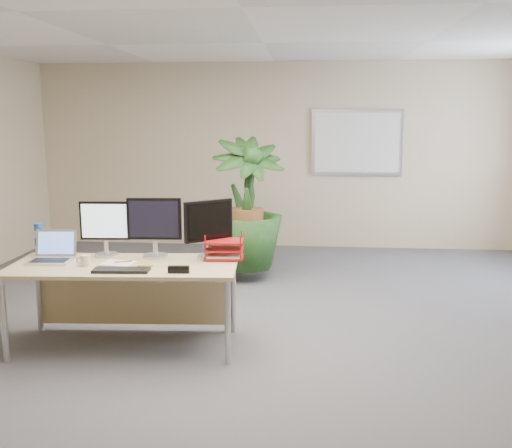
# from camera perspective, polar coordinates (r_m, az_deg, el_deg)

# --- Properties ---
(floor) EXTENTS (8.00, 8.00, 0.00)m
(floor) POSITION_cam_1_polar(r_m,az_deg,el_deg) (4.83, -1.32, -12.49)
(floor) COLOR #4B4B51
(floor) RESTS_ON ground
(back_wall) EXTENTS (7.00, 0.04, 2.70)m
(back_wall) POSITION_cam_1_polar(r_m,az_deg,el_deg) (8.45, 1.80, 6.82)
(back_wall) COLOR tan
(back_wall) RESTS_ON floor
(ceiling) EXTENTS (7.00, 8.00, 0.02)m
(ceiling) POSITION_cam_1_polar(r_m,az_deg,el_deg) (4.52, -1.47, 20.85)
(ceiling) COLOR silver
(ceiling) RESTS_ON back_wall
(whiteboard) EXTENTS (1.30, 0.04, 0.95)m
(whiteboard) POSITION_cam_1_polar(r_m,az_deg,el_deg) (8.42, 10.05, 8.01)
(whiteboard) COLOR silver
(whiteboard) RESTS_ON back_wall
(desk) EXTENTS (1.90, 0.90, 0.71)m
(desk) POSITION_cam_1_polar(r_m,az_deg,el_deg) (4.95, -12.68, -5.30)
(desk) COLOR tan
(desk) RESTS_ON floor
(floor_plant) EXTENTS (1.11, 1.11, 1.50)m
(floor_plant) POSITION_cam_1_polar(r_m,az_deg,el_deg) (6.68, -0.95, 0.67)
(floor_plant) COLOR #153915
(floor_plant) RESTS_ON floor
(monitor_left) EXTENTS (0.43, 0.19, 0.48)m
(monitor_left) POSITION_cam_1_polar(r_m,az_deg,el_deg) (5.09, -14.86, -0.08)
(monitor_left) COLOR #BBBAC0
(monitor_left) RESTS_ON desk
(monitor_right) EXTENTS (0.46, 0.21, 0.51)m
(monitor_right) POSITION_cam_1_polar(r_m,az_deg,el_deg) (4.94, -10.12, 0.06)
(monitor_right) COLOR #BBBAC0
(monitor_right) RESTS_ON desk
(monitor_dark) EXTENTS (0.37, 0.32, 0.50)m
(monitor_dark) POSITION_cam_1_polar(r_m,az_deg,el_deg) (4.86, -4.75, -0.11)
(monitor_dark) COLOR #BBBAC0
(monitor_dark) RESTS_ON desk
(laptop) EXTENTS (0.37, 0.32, 0.25)m
(laptop) POSITION_cam_1_polar(r_m,az_deg,el_deg) (5.09, -19.66, -2.79)
(laptop) COLOR silver
(laptop) RESTS_ON desk
(keyboard) EXTENTS (0.45, 0.18, 0.02)m
(keyboard) POSITION_cam_1_polar(r_m,az_deg,el_deg) (4.59, -13.32, -4.51)
(keyboard) COLOR black
(keyboard) RESTS_ON desk
(coffee_mug) EXTENTS (0.11, 0.08, 0.09)m
(coffee_mug) POSITION_cam_1_polar(r_m,az_deg,el_deg) (4.84, -16.72, -3.50)
(coffee_mug) COLOR silver
(coffee_mug) RESTS_ON desk
(spiral_notebook) EXTENTS (0.28, 0.23, 0.01)m
(spiral_notebook) POSITION_cam_1_polar(r_m,az_deg,el_deg) (4.83, -13.64, -3.84)
(spiral_notebook) COLOR white
(spiral_notebook) RESTS_ON desk
(orange_pen) EXTENTS (0.14, 0.07, 0.01)m
(orange_pen) POSITION_cam_1_polar(r_m,az_deg,el_deg) (4.83, -13.13, -3.67)
(orange_pen) COLOR #D55A17
(orange_pen) RESTS_ON spiral_notebook
(yellow_highlighter) EXTENTS (0.13, 0.03, 0.02)m
(yellow_highlighter) POSITION_cam_1_polar(r_m,az_deg,el_deg) (4.70, -11.05, -4.10)
(yellow_highlighter) COLOR yellow
(yellow_highlighter) RESTS_ON desk
(water_bottle) EXTENTS (0.07, 0.07, 0.28)m
(water_bottle) POSITION_cam_1_polar(r_m,az_deg,el_deg) (5.32, -20.88, -1.51)
(water_bottle) COLOR white
(water_bottle) RESTS_ON desk
(letter_tray) EXTENTS (0.34, 0.27, 0.15)m
(letter_tray) POSITION_cam_1_polar(r_m,az_deg,el_deg) (4.87, -3.22, -2.67)
(letter_tray) COLOR maroon
(letter_tray) RESTS_ON desk
(stapler) EXTENTS (0.17, 0.06, 0.05)m
(stapler) POSITION_cam_1_polar(r_m,az_deg,el_deg) (4.46, -7.74, -4.53)
(stapler) COLOR black
(stapler) RESTS_ON desk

